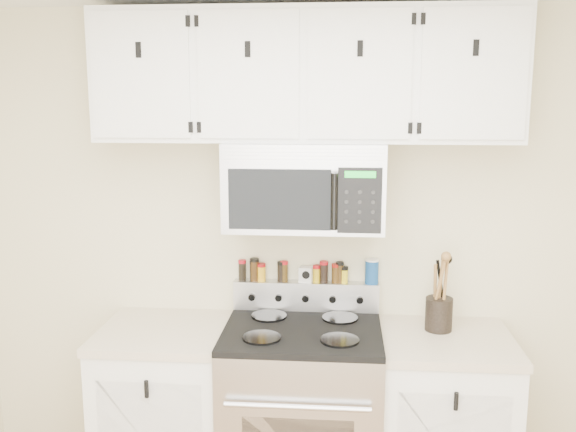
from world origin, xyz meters
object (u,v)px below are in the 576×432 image
object	(u,v)px
salt_canister	(372,271)
microwave	(305,185)
range	(302,417)
utensil_crock	(439,311)

from	to	relation	value
salt_canister	microwave	bearing A→B (deg)	-155.39
microwave	salt_canister	xyz separation A→B (m)	(0.34, 0.16, -0.46)
range	microwave	size ratio (longest dim) A/B	1.45
utensil_crock	salt_canister	xyz separation A→B (m)	(-0.32, 0.17, 0.15)
microwave	range	bearing A→B (deg)	-90.23
utensil_crock	microwave	bearing A→B (deg)	178.70
utensil_crock	salt_canister	size ratio (longest dim) A/B	2.96
range	microwave	world-z (taller)	microwave
microwave	salt_canister	bearing A→B (deg)	24.61
utensil_crock	salt_canister	distance (m)	0.39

